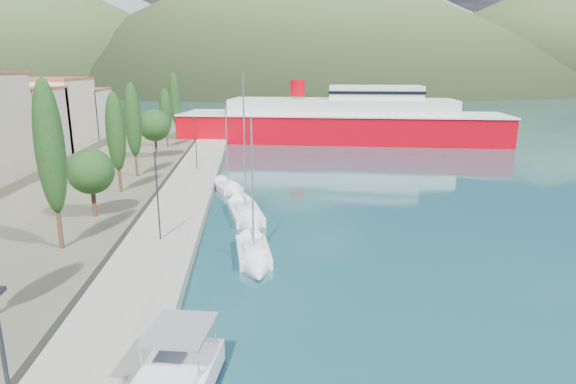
{
  "coord_description": "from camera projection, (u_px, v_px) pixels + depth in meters",
  "views": [
    {
      "loc": [
        -2.68,
        -19.84,
        12.19
      ],
      "look_at": [
        0.0,
        14.0,
        3.5
      ],
      "focal_mm": 30.0,
      "sensor_mm": 36.0,
      "label": 1
    }
  ],
  "objects": [
    {
      "name": "hills_near",
      "position": [
        376.0,
        21.0,
        377.44
      ],
      "size": [
        1010.0,
        520.0,
        115.0
      ],
      "color": "#40512D",
      "rests_on": "ground"
    },
    {
      "name": "sailboat_mid",
      "position": [
        249.0,
        221.0,
        38.83
      ],
      "size": [
        3.72,
        9.26,
        12.95
      ],
      "color": "silver",
      "rests_on": "ground"
    },
    {
      "name": "sailboat_near",
      "position": [
        255.0,
        262.0,
        30.62
      ],
      "size": [
        2.59,
        7.12,
        10.05
      ],
      "color": "silver",
      "rests_on": "ground"
    },
    {
      "name": "quay",
      "position": [
        186.0,
        194.0,
        46.71
      ],
      "size": [
        5.0,
        88.0,
        0.8
      ],
      "primitive_type": "cube",
      "color": "gray",
      "rests_on": "ground"
    },
    {
      "name": "tree_row",
      "position": [
        134.0,
        130.0,
        51.99
      ],
      "size": [
        4.18,
        63.86,
        11.03
      ],
      "color": "#47301E",
      "rests_on": "land_strip"
    },
    {
      "name": "ferry",
      "position": [
        342.0,
        122.0,
        82.77
      ],
      "size": [
        56.35,
        22.01,
        10.95
      ],
      "color": "#BF000F",
      "rests_on": "ground"
    },
    {
      "name": "hills_far",
      "position": [
        359.0,
        16.0,
        611.35
      ],
      "size": [
        1480.0,
        900.0,
        180.0
      ],
      "color": "slate",
      "rests_on": "ground"
    },
    {
      "name": "sailboat_far",
      "position": [
        232.0,
        191.0,
        48.61
      ],
      "size": [
        3.98,
        6.71,
        9.39
      ],
      "color": "silver",
      "rests_on": "ground"
    },
    {
      "name": "lamp_posts",
      "position": [
        161.0,
        189.0,
        33.6
      ],
      "size": [
        0.15,
        45.63,
        6.06
      ],
      "color": "#2D2D33",
      "rests_on": "quay"
    },
    {
      "name": "ground",
      "position": [
        259.0,
        113.0,
        138.28
      ],
      "size": [
        1400.0,
        1400.0,
        0.0
      ],
      "primitive_type": "plane",
      "color": "#19484F"
    }
  ]
}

